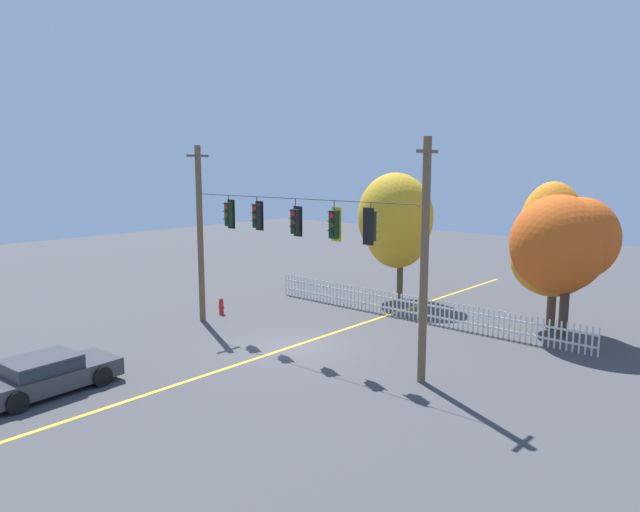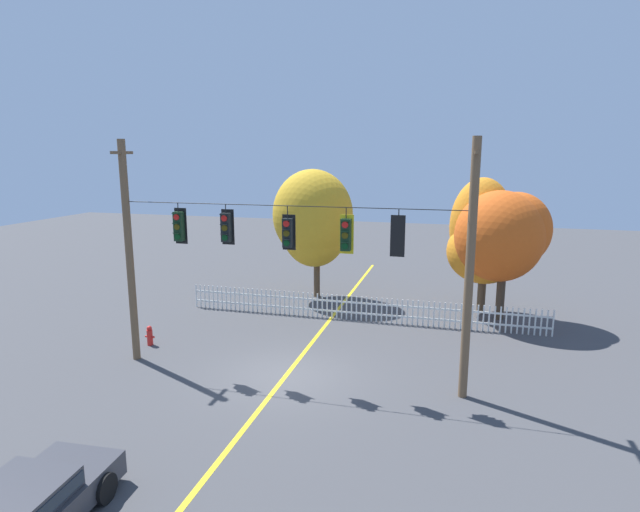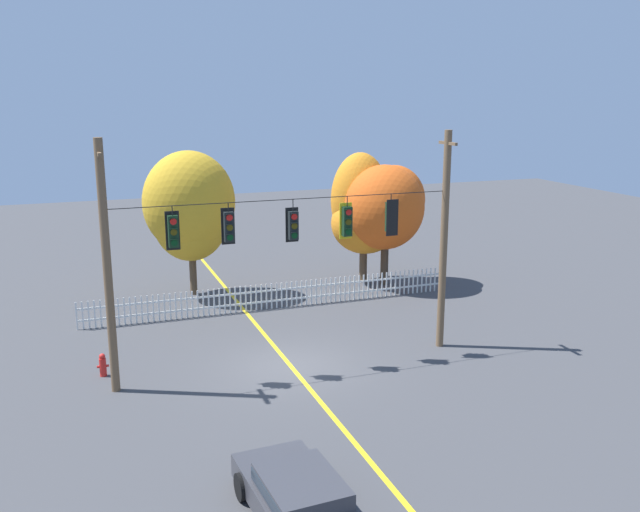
% 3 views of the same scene
% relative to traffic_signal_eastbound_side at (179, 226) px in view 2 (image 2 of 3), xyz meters
% --- Properties ---
extents(ground, '(80.00, 80.00, 0.00)m').
position_rel_traffic_signal_eastbound_side_xyz_m(ground, '(3.69, -0.01, -4.90)').
color(ground, '#424244').
extents(lane_centerline_stripe, '(0.16, 36.00, 0.01)m').
position_rel_traffic_signal_eastbound_side_xyz_m(lane_centerline_stripe, '(3.69, -0.01, -4.89)').
color(lane_centerline_stripe, gold).
rests_on(lane_centerline_stripe, ground).
extents(signal_support_span, '(11.62, 1.10, 7.76)m').
position_rel_traffic_signal_eastbound_side_xyz_m(signal_support_span, '(3.69, -0.01, -0.94)').
color(signal_support_span, brown).
rests_on(signal_support_span, ground).
extents(traffic_signal_eastbound_side, '(0.43, 0.38, 1.39)m').
position_rel_traffic_signal_eastbound_side_xyz_m(traffic_signal_eastbound_side, '(0.00, 0.00, 0.00)').
color(traffic_signal_eastbound_side, black).
extents(traffic_signal_southbound_primary, '(0.43, 0.38, 1.34)m').
position_rel_traffic_signal_eastbound_side_xyz_m(traffic_signal_southbound_primary, '(1.72, -0.00, 0.03)').
color(traffic_signal_southbound_primary, black).
extents(traffic_signal_northbound_secondary, '(0.43, 0.38, 1.42)m').
position_rel_traffic_signal_eastbound_side_xyz_m(traffic_signal_northbound_secondary, '(3.82, -0.00, -0.07)').
color(traffic_signal_northbound_secondary, black).
extents(traffic_signal_westbound_side, '(0.43, 0.38, 1.45)m').
position_rel_traffic_signal_eastbound_side_xyz_m(traffic_signal_westbound_side, '(5.69, 0.00, -0.06)').
color(traffic_signal_westbound_side, black).
extents(traffic_signal_northbound_primary, '(0.43, 0.38, 1.41)m').
position_rel_traffic_signal_eastbound_side_xyz_m(traffic_signal_northbound_primary, '(7.28, -0.02, -0.01)').
color(traffic_signal_northbound_primary, black).
extents(white_picket_fence, '(15.95, 0.06, 1.11)m').
position_rel_traffic_signal_eastbound_side_xyz_m(white_picket_fence, '(4.96, 6.32, -4.34)').
color(white_picket_fence, silver).
rests_on(white_picket_fence, ground).
extents(autumn_maple_near_fence, '(4.03, 3.43, 6.55)m').
position_rel_traffic_signal_eastbound_side_xyz_m(autumn_maple_near_fence, '(2.03, 9.28, -0.90)').
color(autumn_maple_near_fence, brown).
rests_on(autumn_maple_near_fence, ground).
extents(autumn_maple_mid, '(3.31, 2.99, 6.25)m').
position_rel_traffic_signal_eastbound_side_xyz_m(autumn_maple_mid, '(10.11, 8.86, -1.42)').
color(autumn_maple_mid, brown).
rests_on(autumn_maple_mid, ground).
extents(autumn_oak_far_east, '(4.06, 3.59, 5.77)m').
position_rel_traffic_signal_eastbound_side_xyz_m(autumn_oak_far_east, '(10.96, 7.95, -1.02)').
color(autumn_oak_far_east, '#473828').
rests_on(autumn_oak_far_east, ground).
extents(fire_hydrant, '(0.38, 0.22, 0.77)m').
position_rel_traffic_signal_eastbound_side_xyz_m(fire_hydrant, '(-2.29, 1.30, -4.52)').
color(fire_hydrant, red).
rests_on(fire_hydrant, ground).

